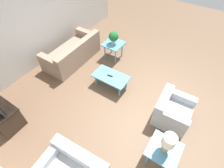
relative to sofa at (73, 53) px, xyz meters
The scene contains 10 objects.
ground_plane 2.24m from the sofa, behind, with size 14.00×14.00×0.00m, color brown.
wall_right 1.42m from the sofa, 23.69° to the left, with size 0.12×7.20×2.70m.
sofa is the anchor object (origin of this frame).
armchair 3.48m from the sofa, behind, with size 0.81×0.87×0.71m.
coffee_table 1.68m from the sofa, behind, with size 0.98×0.54×0.39m.
side_table_plant 1.34m from the sofa, 139.55° to the right, with size 0.60×0.60×0.56m.
side_table_lamp 3.95m from the sofa, 157.85° to the left, with size 0.60×0.60×0.56m.
potted_plant 1.42m from the sofa, 139.55° to the right, with size 0.31×0.31×0.41m.
table_lamp 3.99m from the sofa, 157.85° to the left, with size 0.24×0.24×0.49m.
remote_control 1.66m from the sofa, 169.93° to the left, with size 0.16×0.06×0.02m.
Camera 1 is at (-1.35, 2.73, 3.79)m, focal length 28.00 mm.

